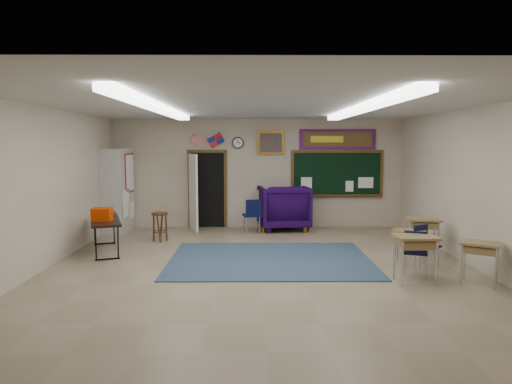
{
  "coord_description": "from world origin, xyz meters",
  "views": [
    {
      "loc": [
        -0.16,
        -8.15,
        2.3
      ],
      "look_at": [
        -0.08,
        1.5,
        1.3
      ],
      "focal_mm": 32.0,
      "sensor_mm": 36.0,
      "label": 1
    }
  ],
  "objects_px": {
    "folding_table": "(105,234)",
    "wooden_stool": "(160,226)",
    "student_desk_front_right": "(423,235)",
    "wingback_armchair": "(283,207)",
    "student_desk_front_left": "(409,246)"
  },
  "relations": [
    {
      "from": "wingback_armchair",
      "to": "wooden_stool",
      "type": "relative_size",
      "value": 1.94
    },
    {
      "from": "student_desk_front_left",
      "to": "student_desk_front_right",
      "type": "relative_size",
      "value": 0.9
    },
    {
      "from": "wingback_armchair",
      "to": "folding_table",
      "type": "height_order",
      "value": "wingback_armchair"
    },
    {
      "from": "wingback_armchair",
      "to": "student_desk_front_right",
      "type": "xyz_separation_m",
      "value": [
        2.71,
        -2.98,
        -0.17
      ]
    },
    {
      "from": "student_desk_front_right",
      "to": "student_desk_front_left",
      "type": "bearing_deg",
      "value": -117.13
    },
    {
      "from": "wingback_armchair",
      "to": "student_desk_front_left",
      "type": "xyz_separation_m",
      "value": [
        2.15,
        -3.76,
        -0.23
      ]
    },
    {
      "from": "student_desk_front_right",
      "to": "folding_table",
      "type": "distance_m",
      "value": 6.72
    },
    {
      "from": "folding_table",
      "to": "wingback_armchair",
      "type": "bearing_deg",
      "value": 13.22
    },
    {
      "from": "folding_table",
      "to": "wooden_stool",
      "type": "relative_size",
      "value": 2.65
    },
    {
      "from": "student_desk_front_left",
      "to": "student_desk_front_right",
      "type": "distance_m",
      "value": 0.96
    },
    {
      "from": "student_desk_front_right",
      "to": "folding_table",
      "type": "xyz_separation_m",
      "value": [
        -6.71,
        0.38,
        -0.04
      ]
    },
    {
      "from": "wingback_armchair",
      "to": "student_desk_front_left",
      "type": "relative_size",
      "value": 1.91
    },
    {
      "from": "student_desk_front_right",
      "to": "wooden_stool",
      "type": "xyz_separation_m",
      "value": [
        -5.76,
        1.46,
        -0.08
      ]
    },
    {
      "from": "folding_table",
      "to": "student_desk_front_right",
      "type": "bearing_deg",
      "value": -23.0
    },
    {
      "from": "folding_table",
      "to": "student_desk_front_left",
      "type": "bearing_deg",
      "value": -30.41
    }
  ]
}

